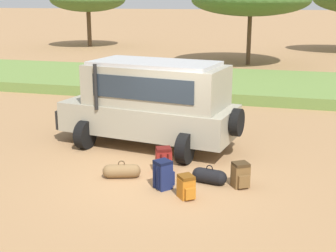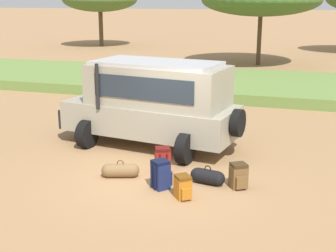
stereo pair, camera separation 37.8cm
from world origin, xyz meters
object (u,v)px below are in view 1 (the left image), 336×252
at_px(safari_vehicle, 152,102).
at_px(backpack_outermost, 163,175).
at_px(backpack_near_rear_wheel, 164,160).
at_px(backpack_beside_front_wheel, 241,175).
at_px(backpack_cluster_center, 186,187).
at_px(duffel_bag_soft_canvas, 122,171).
at_px(duffel_bag_low_black_case, 209,176).
at_px(acacia_tree_left_mid, 251,0).

height_order(safari_vehicle, backpack_outermost, safari_vehicle).
bearing_deg(backpack_near_rear_wheel, backpack_beside_front_wheel, -11.77).
xyz_separation_m(safari_vehicle, backpack_outermost, (1.16, -2.89, -0.98)).
distance_m(backpack_cluster_center, backpack_near_rear_wheel, 1.57).
height_order(safari_vehicle, duffel_bag_soft_canvas, safari_vehicle).
height_order(backpack_outermost, duffel_bag_low_black_case, backpack_outermost).
relative_size(safari_vehicle, duffel_bag_low_black_case, 6.61).
xyz_separation_m(duffel_bag_low_black_case, acacia_tree_left_mid, (-1.24, 20.16, 3.81)).
distance_m(backpack_beside_front_wheel, acacia_tree_left_mid, 20.62).
bearing_deg(duffel_bag_low_black_case, duffel_bag_soft_canvas, -174.12).
bearing_deg(safari_vehicle, duffel_bag_soft_canvas, -89.27).
xyz_separation_m(safari_vehicle, duffel_bag_low_black_case, (2.10, -2.33, -1.12)).
bearing_deg(duffel_bag_low_black_case, safari_vehicle, 132.04).
height_order(safari_vehicle, duffel_bag_low_black_case, safari_vehicle).
relative_size(safari_vehicle, backpack_cluster_center, 10.78).
relative_size(backpack_beside_front_wheel, duffel_bag_low_black_case, 0.69).
bearing_deg(acacia_tree_left_mid, duffel_bag_low_black_case, -86.48).
xyz_separation_m(backpack_beside_front_wheel, duffel_bag_soft_canvas, (-2.78, -0.18, -0.12)).
bearing_deg(duffel_bag_soft_canvas, backpack_near_rear_wheel, 33.72).
height_order(backpack_beside_front_wheel, backpack_cluster_center, backpack_beside_front_wheel).
bearing_deg(duffel_bag_low_black_case, backpack_near_rear_wheel, 162.99).
relative_size(backpack_outermost, duffel_bag_low_black_case, 0.79).
distance_m(safari_vehicle, backpack_near_rear_wheel, 2.37).
bearing_deg(safari_vehicle, acacia_tree_left_mid, 87.24).
bearing_deg(safari_vehicle, backpack_beside_front_wheel, -39.99).
bearing_deg(backpack_beside_front_wheel, backpack_outermost, -162.18).
bearing_deg(acacia_tree_left_mid, backpack_outermost, -89.17).
height_order(duffel_bag_soft_canvas, acacia_tree_left_mid, acacia_tree_left_mid).
bearing_deg(duffel_bag_low_black_case, backpack_beside_front_wheel, -2.55).
distance_m(backpack_cluster_center, backpack_outermost, 0.72).
relative_size(safari_vehicle, acacia_tree_left_mid, 0.70).
bearing_deg(duffel_bag_low_black_case, backpack_outermost, -149.07).
height_order(backpack_beside_front_wheel, backpack_near_rear_wheel, backpack_near_rear_wheel).
distance_m(safari_vehicle, duffel_bag_soft_canvas, 2.78).
xyz_separation_m(backpack_beside_front_wheel, backpack_cluster_center, (-1.04, -0.91, -0.03)).
distance_m(backpack_cluster_center, duffel_bag_low_black_case, 1.00).
xyz_separation_m(backpack_beside_front_wheel, backpack_outermost, (-1.65, -0.53, 0.04)).
distance_m(backpack_near_rear_wheel, duffel_bag_low_black_case, 1.26).
height_order(backpack_near_rear_wheel, duffel_bag_soft_canvas, backpack_near_rear_wheel).
height_order(backpack_cluster_center, backpack_outermost, backpack_outermost).
bearing_deg(duffel_bag_soft_canvas, backpack_outermost, -17.29).
bearing_deg(backpack_cluster_center, acacia_tree_left_mid, 92.48).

